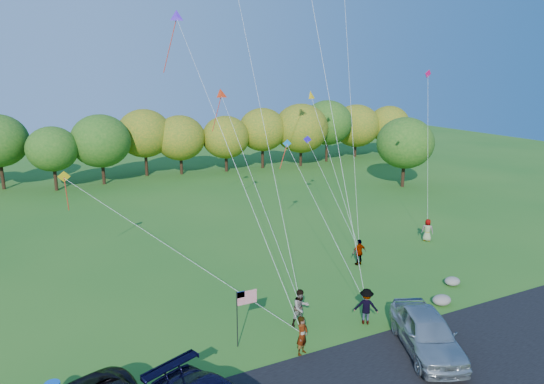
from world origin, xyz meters
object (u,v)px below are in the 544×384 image
Objects in this scene: flyer_c at (366,306)px; flyer_e at (427,230)px; minivan_silver at (427,332)px; flyer_d at (359,252)px; flyer_a at (302,335)px; flyer_b at (301,308)px.

flyer_e is (11.34, 7.75, -0.09)m from flyer_c.
minivan_silver is 10.02m from flyer_d.
minivan_silver is at bearing 140.76° from flyer_c.
minivan_silver reaches higher than flyer_c.
minivan_silver reaches higher than flyer_e.
flyer_a is 17.76m from flyer_e.
flyer_b reaches higher than flyer_c.
flyer_b is at bearing 34.71° from flyer_d.
flyer_c reaches higher than flyer_d.
flyer_d is (3.28, 9.47, -0.10)m from minivan_silver.
flyer_b is 1.13× the size of flyer_e.
flyer_c is (2.98, -1.28, -0.02)m from flyer_b.
flyer_c is at bearing -26.68° from flyer_b.
flyer_d is at bearing 31.36° from flyer_b.
flyer_c is (4.15, 0.94, 0.01)m from flyer_a.
flyer_d reaches higher than flyer_e.
flyer_c is (-0.86, 3.24, -0.05)m from minivan_silver.
minivan_silver is at bearing 70.76° from flyer_d.
flyer_e is at bearing -168.26° from flyer_d.
flyer_d is (4.14, 6.23, -0.05)m from flyer_c.
minivan_silver is 2.89× the size of flyer_c.
flyer_a is 0.96× the size of flyer_b.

